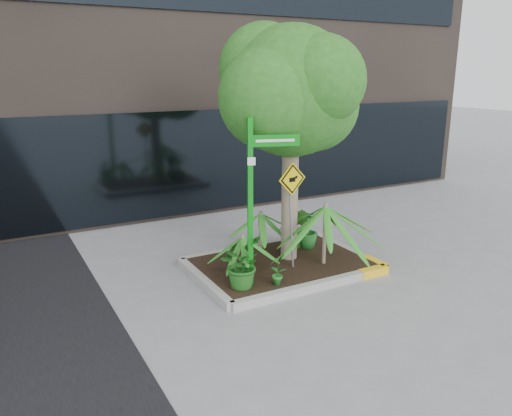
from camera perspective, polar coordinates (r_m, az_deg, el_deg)
ground at (r=9.22m, az=2.83°, el=-7.83°), size 80.00×80.00×0.00m
planter at (r=9.51m, az=3.16°, el=-6.43°), size 3.35×2.36×0.15m
tree at (r=9.10m, az=4.03°, el=13.14°), size 2.99×2.66×4.49m
palm_front at (r=9.16m, az=7.97°, el=0.17°), size 1.32×1.32×1.47m
palm_left at (r=8.84m, az=-1.52°, el=-3.35°), size 0.78×0.78×0.86m
palm_back at (r=9.97m, az=0.54°, el=-0.65°), size 0.88×0.88×0.98m
shrub_a at (r=8.29m, az=-1.76°, el=-6.40°), size 1.02×1.02×0.81m
shrub_b at (r=10.17m, az=5.85°, el=-2.39°), size 0.61×0.61×0.78m
shrub_c at (r=8.42m, az=2.48°, el=-6.91°), size 0.39×0.39×0.58m
shrub_d at (r=10.09m, az=4.70°, el=-2.27°), size 0.63×0.63×0.86m
street_sign_post at (r=8.09m, az=-0.35°, el=2.42°), size 0.83×1.03×2.94m
cattle_sign at (r=8.91m, az=4.10°, el=1.25°), size 0.60×0.21×1.94m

